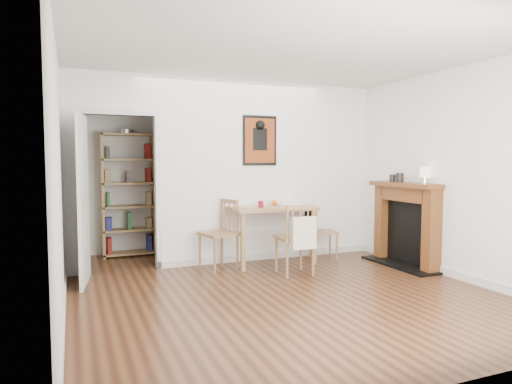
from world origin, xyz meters
name	(u,v)px	position (x,y,z in m)	size (l,w,h in m)	color
ground	(272,286)	(0.00, 0.00, 0.00)	(5.20, 5.20, 0.00)	brown
room_shell	(240,172)	(0.10, 1.34, 1.30)	(5.20, 5.20, 5.20)	white
dining_table	(270,213)	(0.46, 1.10, 0.72)	(1.19, 0.76, 0.81)	olive
chair_left	(218,234)	(-0.33, 1.02, 0.47)	(0.59, 0.59, 0.94)	#8E6242
chair_right	(322,232)	(1.27, 1.02, 0.41)	(0.53, 0.48, 0.80)	#8E6242
chair_front	(295,238)	(0.49, 0.38, 0.47)	(0.48, 0.54, 0.92)	#8E6242
bookshelf	(128,195)	(-1.34, 2.40, 0.94)	(0.80, 0.32, 1.90)	olive
fireplace	(406,222)	(2.16, 0.25, 0.62)	(0.45, 1.25, 1.16)	brown
red_glass	(261,204)	(0.28, 0.99, 0.86)	(0.07, 0.07, 0.10)	maroon
orange_fruit	(275,202)	(0.59, 1.22, 0.85)	(0.08, 0.08, 0.08)	orange
placemat	(252,206)	(0.22, 1.18, 0.82)	(0.39, 0.29, 0.00)	beige
notebook	(291,204)	(0.83, 1.18, 0.82)	(0.32, 0.24, 0.02)	white
mantel_lamp	(425,173)	(2.14, -0.11, 1.30)	(0.15, 0.15, 0.23)	silver
ceramic_jar_a	(400,178)	(2.11, 0.34, 1.23)	(0.11, 0.11, 0.13)	black
ceramic_jar_b	(392,178)	(2.11, 0.51, 1.21)	(0.08, 0.08, 0.10)	black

